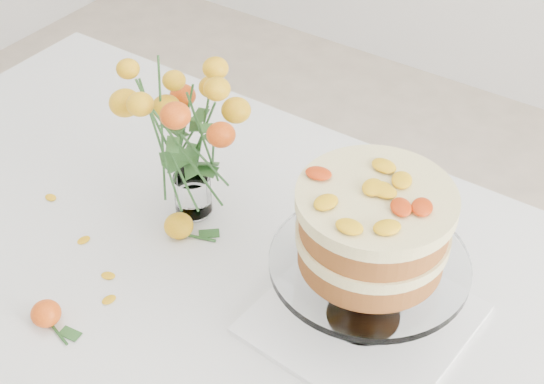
% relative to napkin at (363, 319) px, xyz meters
% --- Properties ---
extents(table, '(1.43, 0.93, 0.76)m').
position_rel_napkin_xyz_m(table, '(-0.39, -0.02, -0.09)').
color(table, tan).
rests_on(table, ground).
extents(napkin, '(0.34, 0.34, 0.01)m').
position_rel_napkin_xyz_m(napkin, '(0.00, 0.00, 0.00)').
color(napkin, white).
rests_on(napkin, table).
extents(cake_stand, '(0.31, 0.31, 0.28)m').
position_rel_napkin_xyz_m(cake_stand, '(-0.00, -0.00, 0.19)').
color(cake_stand, white).
rests_on(cake_stand, napkin).
extents(rose_vase, '(0.29, 0.29, 0.35)m').
position_rel_napkin_xyz_m(rose_vase, '(-0.40, 0.05, 0.20)').
color(rose_vase, white).
rests_on(rose_vase, table).
extents(loose_rose_near, '(0.10, 0.05, 0.05)m').
position_rel_napkin_xyz_m(loose_rose_near, '(-0.38, -0.01, 0.02)').
color(loose_rose_near, '#FFA716').
rests_on(loose_rose_near, table).
extents(loose_rose_far, '(0.09, 0.05, 0.04)m').
position_rel_napkin_xyz_m(loose_rose_far, '(-0.42, -0.29, 0.02)').
color(loose_rose_far, '#D03C0A').
rests_on(loose_rose_far, table).
extents(stray_petal_a, '(0.03, 0.02, 0.00)m').
position_rel_napkin_xyz_m(stray_petal_a, '(-0.51, -0.12, -0.00)').
color(stray_petal_a, '#EFAB0F').
rests_on(stray_petal_a, table).
extents(stray_petal_b, '(0.03, 0.02, 0.00)m').
position_rel_napkin_xyz_m(stray_petal_b, '(-0.41, -0.16, -0.00)').
color(stray_petal_b, '#EFAB0F').
rests_on(stray_petal_b, table).
extents(stray_petal_c, '(0.03, 0.02, 0.00)m').
position_rel_napkin_xyz_m(stray_petal_c, '(-0.37, -0.20, -0.00)').
color(stray_petal_c, '#EFAB0F').
rests_on(stray_petal_c, table).
extents(stray_petal_d, '(0.03, 0.02, 0.00)m').
position_rel_napkin_xyz_m(stray_petal_d, '(-0.65, -0.07, -0.00)').
color(stray_petal_d, '#EFAB0F').
rests_on(stray_petal_d, table).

